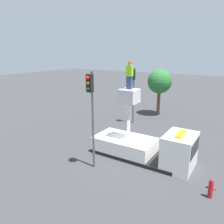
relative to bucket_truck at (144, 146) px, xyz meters
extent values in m
plane|color=#38383A|center=(-0.63, 0.00, -0.87)|extent=(120.00, 120.00, 0.00)
cube|color=black|center=(-0.63, 0.00, -0.75)|extent=(5.84, 2.45, 0.24)
cube|color=white|center=(-1.49, 0.00, -0.29)|extent=(4.12, 2.39, 1.17)
cube|color=white|center=(2.29, 0.00, 0.21)|extent=(1.72, 2.39, 2.16)
cube|color=black|center=(3.17, 0.00, 0.64)|extent=(0.03, 2.03, 0.86)
cube|color=orange|center=(2.29, 0.00, 1.36)|extent=(0.36, 1.43, 0.14)
cylinder|color=silver|center=(-1.23, 0.00, 1.61)|extent=(0.22, 0.22, 2.62)
cube|color=silver|center=(-1.23, 0.00, 3.27)|extent=(1.12, 1.12, 0.90)
cube|color=navy|center=(-1.23, 0.00, 4.14)|extent=(0.34, 0.26, 0.84)
cube|color=#8CEA1E|center=(-1.23, 0.00, 4.89)|extent=(0.40, 0.26, 0.66)
sphere|color=beige|center=(-1.23, 0.00, 5.33)|extent=(0.23, 0.23, 0.23)
cylinder|color=orange|center=(-1.23, 0.00, 5.42)|extent=(0.26, 0.26, 0.09)
cylinder|color=#515156|center=(-2.18, -2.68, 2.08)|extent=(0.14, 0.14, 5.90)
cube|color=black|center=(-2.18, -2.89, 4.38)|extent=(0.34, 0.28, 1.00)
sphere|color=red|center=(-2.18, -3.08, 4.69)|extent=(0.22, 0.22, 0.22)
sphere|color=#503C07|center=(-2.18, -3.08, 4.38)|extent=(0.22, 0.22, 0.22)
sphere|color=#083710|center=(-2.18, -3.08, 4.07)|extent=(0.22, 0.22, 0.22)
cylinder|color=#515156|center=(-4.13, 6.43, 1.88)|extent=(0.14, 0.14, 5.50)
cube|color=black|center=(-4.13, 6.22, 3.98)|extent=(0.34, 0.28, 1.00)
sphere|color=#490707|center=(-4.13, 6.04, 4.29)|extent=(0.22, 0.22, 0.22)
sphere|color=gold|center=(-4.13, 6.04, 3.98)|extent=(0.22, 0.22, 0.22)
sphere|color=#083710|center=(-4.13, 6.04, 3.67)|extent=(0.22, 0.22, 0.22)
cylinder|color=red|center=(4.43, -2.05, -0.44)|extent=(0.22, 0.22, 0.86)
sphere|color=red|center=(4.43, -2.05, 0.04)|extent=(0.19, 0.19, 0.19)
cylinder|color=red|center=(4.26, -2.05, -0.35)|extent=(0.12, 0.09, 0.09)
cylinder|color=red|center=(4.60, -2.05, -0.35)|extent=(0.12, 0.09, 0.09)
cube|color=black|center=(-4.17, 0.68, -0.86)|extent=(0.52, 0.52, 0.03)
cone|color=orange|center=(-4.17, 0.68, -0.57)|extent=(0.43, 0.43, 0.60)
cylinder|color=white|center=(-4.17, 0.68, -0.54)|extent=(0.22, 0.22, 0.08)
cylinder|color=brown|center=(-3.10, 10.66, 0.56)|extent=(0.36, 0.36, 2.87)
sphere|color=#286B2D|center=(-3.10, 10.66, 2.93)|extent=(2.66, 2.66, 2.66)
camera|label=1|loc=(5.32, -12.43, 6.04)|focal=35.00mm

